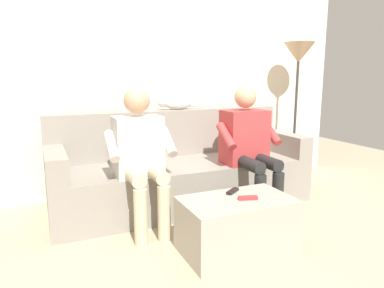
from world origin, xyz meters
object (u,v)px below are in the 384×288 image
(remote_black, at_px, (233,191))
(floor_lamp, at_px, (298,61))
(person_left_seated, at_px, (248,142))
(person_right_seated, at_px, (140,151))
(remote_red, at_px, (248,198))
(couch, at_px, (180,172))
(cat_on_backrest, at_px, (175,103))
(coffee_table, at_px, (237,225))

(remote_black, relative_size, floor_lamp, 0.09)
(person_left_seated, relative_size, remote_black, 8.17)
(person_right_seated, height_order, floor_lamp, floor_lamp)
(remote_red, bearing_deg, couch, -70.36)
(remote_black, bearing_deg, floor_lamp, 2.16)
(person_right_seated, distance_m, floor_lamp, 2.20)
(cat_on_backrest, distance_m, remote_black, 1.34)
(cat_on_backrest, distance_m, floor_lamp, 1.49)
(couch, xyz_separation_m, person_left_seated, (-0.50, 0.42, 0.33))
(person_right_seated, xyz_separation_m, remote_red, (-0.56, 0.69, -0.24))
(person_left_seated, relative_size, remote_red, 8.50)
(coffee_table, distance_m, person_right_seated, 0.94)
(coffee_table, height_order, remote_black, remote_black)
(cat_on_backrest, bearing_deg, remote_red, 89.76)
(person_left_seated, bearing_deg, person_right_seated, 0.28)
(coffee_table, relative_size, remote_black, 5.57)
(coffee_table, relative_size, floor_lamp, 0.49)
(cat_on_backrest, xyz_separation_m, floor_lamp, (-1.42, 0.13, 0.43))
(couch, xyz_separation_m, remote_red, (-0.06, 1.12, 0.09))
(couch, distance_m, person_left_seated, 0.73)
(cat_on_backrest, bearing_deg, remote_black, 88.81)
(person_left_seated, bearing_deg, coffee_table, 52.78)
(couch, bearing_deg, cat_on_backrest, -103.60)
(person_right_seated, bearing_deg, person_left_seated, -179.72)
(person_right_seated, height_order, remote_red, person_right_seated)
(coffee_table, bearing_deg, floor_lamp, -140.61)
(cat_on_backrest, height_order, floor_lamp, floor_lamp)
(couch, xyz_separation_m, floor_lamp, (-1.49, -0.14, 1.07))
(couch, distance_m, remote_red, 1.12)
(couch, height_order, coffee_table, couch)
(cat_on_backrest, xyz_separation_m, remote_red, (0.01, 1.39, -0.55))
(couch, height_order, remote_black, couch)
(cat_on_backrest, bearing_deg, person_right_seated, 50.86)
(coffee_table, bearing_deg, couch, -90.00)
(couch, xyz_separation_m, cat_on_backrest, (-0.07, -0.27, 0.64))
(coffee_table, distance_m, remote_black, 0.25)
(couch, bearing_deg, remote_red, 93.05)
(coffee_table, height_order, floor_lamp, floor_lamp)
(coffee_table, bearing_deg, person_left_seated, -127.22)
(coffee_table, xyz_separation_m, remote_black, (-0.04, -0.14, 0.20))
(coffee_table, bearing_deg, remote_black, -106.55)
(coffee_table, relative_size, person_right_seated, 0.68)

